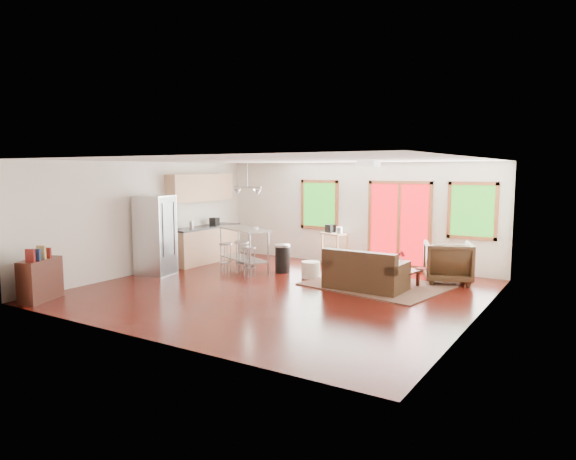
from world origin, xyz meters
The scene contains 29 objects.
floor centered at (0.00, 0.00, -0.01)m, with size 7.50×7.00×0.02m, color #330A06.
ceiling centered at (0.00, 0.00, 2.61)m, with size 7.50×7.00×0.02m, color white.
back_wall centered at (0.00, 3.51, 1.30)m, with size 7.50×0.02×2.60m, color silver.
left_wall centered at (-3.76, 0.00, 1.30)m, with size 0.02×7.00×2.60m, color silver.
right_wall centered at (3.76, 0.00, 1.30)m, with size 0.02×7.00×2.60m, color silver.
front_wall centered at (0.00, -3.51, 1.30)m, with size 7.50×0.02×2.60m, color silver.
window_left centered at (-1.00, 3.46, 1.50)m, with size 1.10×0.05×1.30m.
french_doors centered at (1.20, 3.46, 1.10)m, with size 1.60×0.05×2.10m.
window_right centered at (2.90, 3.46, 1.50)m, with size 1.10×0.05×1.30m.
rug centered at (1.46, 1.44, 0.01)m, with size 2.68×2.06×0.03m, color #485636.
loveseat centered at (1.41, 0.97, 0.33)m, with size 1.58×0.93×0.83m.
coffee_table centered at (1.81, 1.67, 0.32)m, with size 1.01×0.73×0.37m.
armchair centered at (2.63, 2.57, 0.49)m, with size 0.95×0.89×0.98m, color black.
ottoman centered at (0.95, 2.39, 0.22)m, with size 0.65×0.65×0.43m, color black.
pouf centered at (-0.11, 1.44, 0.18)m, with size 0.42×0.42×0.37m, color silver.
vase centered at (1.91, 1.66, 0.53)m, with size 0.21×0.22×0.35m.
book centered at (2.23, 1.69, 0.53)m, with size 0.19×0.02×0.26m, color maroon.
cabinets centered at (-3.49, 1.70, 0.93)m, with size 0.64×2.24×2.30m.
refrigerator centered at (-3.34, -0.12, 0.91)m, with size 0.86×0.84×1.83m.
island centered at (-1.93, 1.38, 0.70)m, with size 1.73×1.26×1.02m.
cup centered at (-1.62, 1.42, 1.02)m, with size 0.14×0.11×0.14m, color white.
bar_stool_a centered at (-2.19, 1.01, 0.51)m, with size 0.37×0.37×0.68m.
bar_stool_b centered at (-1.75, 1.06, 0.56)m, with size 0.44×0.44×0.75m.
bar_stool_c centered at (-1.39, 0.86, 0.50)m, with size 0.42×0.42×0.68m.
trash_can centered at (-0.97, 1.61, 0.34)m, with size 0.38×0.38×0.67m.
kitchen_cart centered at (-0.47, 3.29, 0.69)m, with size 0.76×0.62×1.01m.
bookshelf centered at (-3.35, -2.98, 0.40)m, with size 0.62×0.94×1.03m.
ceiling_flush centered at (1.60, 0.60, 2.53)m, with size 0.35×0.35×0.12m, color white.
pendant_light centered at (-1.90, 1.50, 1.90)m, with size 0.80×0.18×0.79m.
Camera 1 is at (5.46, -8.44, 2.41)m, focal length 32.00 mm.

